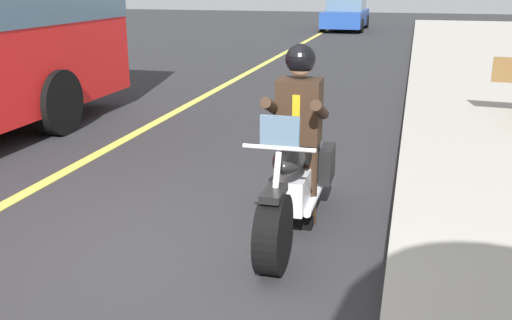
% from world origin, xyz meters
% --- Properties ---
extents(ground_plane, '(80.00, 80.00, 0.00)m').
position_xyz_m(ground_plane, '(0.00, 0.00, 0.00)').
color(ground_plane, '#28282B').
extents(motorcycle_main, '(2.21, 0.60, 1.26)m').
position_xyz_m(motorcycle_main, '(-0.81, 1.09, 0.45)').
color(motorcycle_main, black).
rests_on(motorcycle_main, ground_plane).
extents(rider_main, '(0.62, 0.54, 1.74)m').
position_xyz_m(rider_main, '(-0.99, 1.09, 1.04)').
color(rider_main, black).
rests_on(rider_main, ground_plane).
extents(car_silver, '(4.60, 1.92, 1.40)m').
position_xyz_m(car_silver, '(-24.14, -1.18, 0.69)').
color(car_silver, navy).
rests_on(car_silver, ground_plane).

